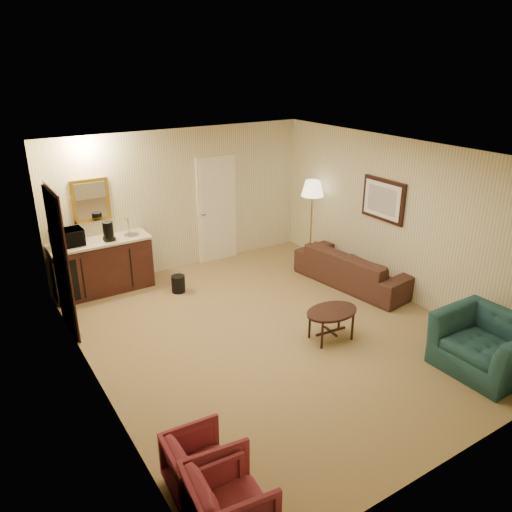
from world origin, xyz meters
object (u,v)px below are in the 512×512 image
(sofa, at_px, (355,262))
(microwave, at_px, (67,236))
(teal_armchair, at_px, (487,336))
(coffee_table, at_px, (331,325))
(wetbar_cabinet, at_px, (103,266))
(rose_chair_far, at_px, (229,498))
(rose_chair_near, at_px, (202,463))
(floor_lamp, at_px, (311,221))
(coffee_maker, at_px, (108,231))
(waste_bin, at_px, (178,284))

(sofa, distance_m, microwave, 4.84)
(teal_armchair, relative_size, coffee_table, 1.41)
(wetbar_cabinet, height_order, sofa, wetbar_cabinet)
(rose_chair_far, bearing_deg, coffee_table, -47.94)
(rose_chair_near, relative_size, coffee_table, 0.78)
(sofa, height_order, floor_lamp, floor_lamp)
(floor_lamp, height_order, microwave, floor_lamp)
(wetbar_cabinet, height_order, coffee_maker, coffee_maker)
(sofa, distance_m, waste_bin, 3.09)
(coffee_table, relative_size, microwave, 1.60)
(sofa, height_order, coffee_table, sofa)
(wetbar_cabinet, xyz_separation_m, rose_chair_far, (-0.50, -5.23, -0.12))
(coffee_table, distance_m, microwave, 4.39)
(wetbar_cabinet, height_order, waste_bin, wetbar_cabinet)
(teal_armchair, height_order, rose_chair_far, teal_armchair)
(teal_armchair, distance_m, rose_chair_far, 3.94)
(wetbar_cabinet, relative_size, coffee_maker, 5.06)
(floor_lamp, bearing_deg, sofa, -92.18)
(rose_chair_near, height_order, floor_lamp, floor_lamp)
(coffee_table, height_order, coffee_maker, coffee_maker)
(coffee_maker, bearing_deg, rose_chair_far, -88.62)
(wetbar_cabinet, distance_m, coffee_maker, 0.64)
(waste_bin, bearing_deg, sofa, -26.52)
(sofa, xyz_separation_m, rose_chair_near, (-4.30, -2.63, -0.11))
(coffee_table, bearing_deg, waste_bin, 114.92)
(rose_chair_far, distance_m, coffee_table, 3.36)
(rose_chair_near, xyz_separation_m, coffee_table, (2.75, 1.42, -0.08))
(sofa, relative_size, microwave, 4.37)
(teal_armchair, bearing_deg, microwave, -142.38)
(coffee_table, bearing_deg, teal_armchair, -54.09)
(teal_armchair, bearing_deg, sofa, 171.54)
(sofa, bearing_deg, waste_bin, 55.65)
(rose_chair_near, distance_m, floor_lamp, 5.89)
(teal_armchair, relative_size, coffee_maker, 3.45)
(wetbar_cabinet, xyz_separation_m, coffee_table, (2.25, -3.30, -0.23))
(rose_chair_far, distance_m, floor_lamp, 6.24)
(sofa, distance_m, rose_chair_near, 5.04)
(teal_armchair, relative_size, rose_chair_far, 1.63)
(sofa, xyz_separation_m, coffee_maker, (-3.66, 2.00, 0.66))
(floor_lamp, bearing_deg, waste_bin, 178.76)
(rose_chair_far, bearing_deg, sofa, -46.83)
(teal_armchair, distance_m, coffee_maker, 5.87)
(wetbar_cabinet, bearing_deg, sofa, -28.83)
(floor_lamp, height_order, coffee_maker, floor_lamp)
(rose_chair_near, distance_m, coffee_table, 3.10)
(rose_chair_near, relative_size, floor_lamp, 0.39)
(sofa, bearing_deg, rose_chair_far, 118.25)
(coffee_table, xyz_separation_m, microwave, (-2.75, 3.32, 0.86))
(wetbar_cabinet, bearing_deg, teal_armchair, -55.18)
(rose_chair_near, bearing_deg, floor_lamp, -43.90)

